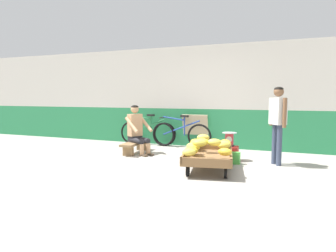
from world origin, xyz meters
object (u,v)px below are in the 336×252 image
Objects in this scene: banana_cart at (208,157)px; bicycle_near_left at (147,132)px; bicycle_far_left at (181,134)px; plastic_crate at (229,153)px; customer_adult at (278,117)px; vendor_seated at (137,130)px; shopping_bag at (235,158)px; weighing_scale at (229,139)px; low_bench at (135,145)px; sign_board at (196,131)px.

bicycle_near_left reaches higher than banana_cart.
bicycle_far_left is (1.00, -0.05, 0.00)m from bicycle_near_left.
bicycle_near_left is (-2.48, 1.20, 0.20)m from plastic_crate.
plastic_crate is at bearing 175.39° from customer_adult.
shopping_bag is at bearing -6.55° from vendor_seated.
weighing_scale is 0.49m from shopping_bag.
customer_adult reaches higher than bicycle_near_left.
bicycle_far_left is 2.78m from customer_adult.
bicycle_far_left reaches higher than low_bench.
bicycle_far_left is at bearing -2.81° from bicycle_near_left.
banana_cart is at bearing -58.90° from bicycle_far_left.
sign_board is at bearing 55.18° from vendor_seated.
weighing_scale is at bearing -90.00° from plastic_crate.
sign_board is 3.62× the size of shopping_bag.
shopping_bag is (1.67, -1.45, -0.23)m from bicycle_far_left.
sign_board is (-1.16, 1.41, 0.28)m from plastic_crate.
customer_adult is at bearing -4.54° from weighing_scale.
low_bench is 0.67× the size of bicycle_near_left.
banana_cart is 2.58m from sign_board.
weighing_scale is 0.18× the size of bicycle_near_left.
vendor_seated reaches higher than sign_board.
vendor_seated is 1.31× the size of sign_board.
low_bench is 1.23m from bicycle_near_left.
customer_adult reaches higher than bicycle_far_left.
vendor_seated reaches higher than banana_cart.
shopping_bag is at bearing -59.09° from plastic_crate.
banana_cart is at bearing -25.87° from low_bench.
banana_cart is 2.26m from low_bench.
shopping_bag is (0.18, -0.30, -0.33)m from weighing_scale.
vendor_seated is at bearing -179.06° from weighing_scale.
bicycle_near_left reaches higher than low_bench.
plastic_crate is 1.24m from customer_adult.
plastic_crate is 0.41× the size of sign_board.
low_bench is 2.25m from weighing_scale.
banana_cart is 2.20m from vendor_seated.
vendor_seated reaches higher than shopping_bag.
customer_adult reaches higher than low_bench.
weighing_scale is (2.16, 0.04, -0.11)m from vendor_seated.
plastic_crate is 0.22× the size of bicycle_far_left.
bicycle_near_left is at bearing 154.28° from weighing_scale.
plastic_crate is 1.84m from sign_board.
shopping_bag is at bearing -29.37° from bicycle_near_left.
banana_cart reaches higher than plastic_crate.
low_bench is 0.98× the size of vendor_seated.
bicycle_far_left is (0.75, 1.14, 0.15)m from low_bench.
weighing_scale is 1.82m from sign_board.
bicycle_far_left is (-1.49, 1.15, -0.10)m from weighing_scale.
plastic_crate reaches higher than low_bench.
vendor_seated is 4.75× the size of shopping_bag.
customer_adult is (0.94, -0.08, 0.80)m from plastic_crate.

